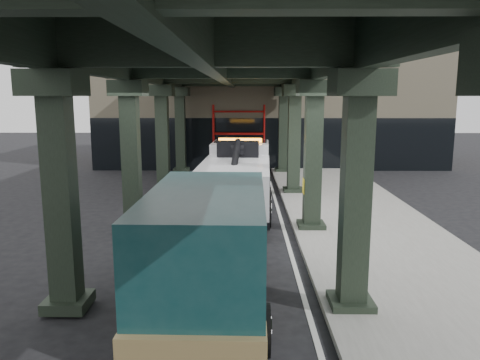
{
  "coord_description": "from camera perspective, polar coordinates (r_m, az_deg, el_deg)",
  "views": [
    {
      "loc": [
        0.35,
        -13.29,
        4.5
      ],
      "look_at": [
        0.2,
        2.28,
        1.7
      ],
      "focal_mm": 35.0,
      "sensor_mm": 36.0,
      "label": 1
    }
  ],
  "objects": [
    {
      "name": "scaffolding",
      "position": [
        28.04,
        -0.14,
        5.3
      ],
      "size": [
        3.08,
        0.88,
        4.0
      ],
      "color": "#AB100D",
      "rests_on": "ground"
    },
    {
      "name": "ground",
      "position": [
        14.03,
        -0.9,
        -8.51
      ],
      "size": [
        90.0,
        90.0,
        0.0
      ],
      "primitive_type": "plane",
      "color": "black",
      "rests_on": "ground"
    },
    {
      "name": "viaduct",
      "position": [
        15.34,
        -2.3,
        13.78
      ],
      "size": [
        7.4,
        32.0,
        6.4
      ],
      "color": "black",
      "rests_on": "ground"
    },
    {
      "name": "building",
      "position": [
        33.33,
        3.46,
        9.32
      ],
      "size": [
        22.0,
        10.0,
        8.0
      ],
      "primitive_type": "cube",
      "color": "#C6B793",
      "rests_on": "ground"
    },
    {
      "name": "lane_stripe",
      "position": [
        15.99,
        5.42,
        -6.17
      ],
      "size": [
        0.12,
        38.0,
        0.01
      ],
      "primitive_type": "cube",
      "color": "silver",
      "rests_on": "ground"
    },
    {
      "name": "sidewalk",
      "position": [
        16.45,
        15.24,
        -5.78
      ],
      "size": [
        5.0,
        40.0,
        0.15
      ],
      "primitive_type": "cube",
      "color": "gray",
      "rests_on": "ground"
    },
    {
      "name": "towed_van",
      "position": [
        10.16,
        -3.87,
        -7.64
      ],
      "size": [
        2.69,
        6.45,
        2.59
      ],
      "rotation": [
        0.0,
        0.0,
        -0.02
      ],
      "color": "#10383A",
      "rests_on": "ground"
    },
    {
      "name": "tow_truck",
      "position": [
        18.44,
        -0.3,
        0.5
      ],
      "size": [
        2.92,
        8.83,
        2.86
      ],
      "rotation": [
        0.0,
        0.0,
        -0.05
      ],
      "color": "black",
      "rests_on": "ground"
    }
  ]
}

